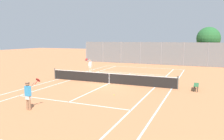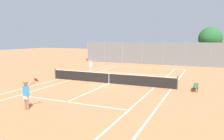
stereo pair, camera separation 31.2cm
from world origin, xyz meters
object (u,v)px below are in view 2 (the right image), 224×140
(tree_behind_left, at_px, (210,39))
(player_far_left, at_px, (91,65))
(courtside_bench, at_px, (196,85))
(loose_tennis_ball_1, at_px, (113,95))
(tennis_net, at_px, (109,78))
(loose_tennis_ball_2, at_px, (120,79))
(player_near_side, at_px, (26,94))

(tree_behind_left, bearing_deg, player_far_left, -131.66)
(courtside_bench, bearing_deg, tree_behind_left, 87.22)
(loose_tennis_ball_1, height_order, courtside_bench, courtside_bench)
(tennis_net, bearing_deg, tree_behind_left, 66.22)
(loose_tennis_ball_2, bearing_deg, tennis_net, -97.43)
(player_far_left, xyz_separation_m, courtside_bench, (11.70, -4.28, -0.52))
(tennis_net, relative_size, tree_behind_left, 2.08)
(player_near_side, relative_size, courtside_bench, 1.18)
(courtside_bench, height_order, tree_behind_left, tree_behind_left)
(tennis_net, distance_m, tree_behind_left, 20.66)
(tennis_net, xyz_separation_m, player_near_side, (-1.19, -8.57, 0.42))
(tennis_net, xyz_separation_m, player_far_left, (-4.39, 4.48, 0.42))
(loose_tennis_ball_1, relative_size, tree_behind_left, 0.01)
(loose_tennis_ball_2, distance_m, courtside_bench, 7.31)
(player_near_side, height_order, tree_behind_left, tree_behind_left)
(player_near_side, xyz_separation_m, player_far_left, (-3.19, 13.05, 0.00))
(player_near_side, xyz_separation_m, courtside_bench, (8.51, 8.77, -0.52))
(loose_tennis_ball_2, xyz_separation_m, courtside_bench, (7.04, -1.94, 0.38))
(player_far_left, distance_m, loose_tennis_ball_1, 10.45)
(player_near_side, distance_m, loose_tennis_ball_1, 5.86)
(loose_tennis_ball_1, height_order, loose_tennis_ball_2, same)
(tennis_net, relative_size, loose_tennis_ball_2, 181.82)
(tree_behind_left, bearing_deg, tennis_net, -113.78)
(tree_behind_left, bearing_deg, courtside_bench, -92.78)
(player_near_side, relative_size, tree_behind_left, 0.31)
(player_near_side, height_order, player_far_left, same)
(loose_tennis_ball_2, height_order, tree_behind_left, tree_behind_left)
(player_near_side, xyz_separation_m, loose_tennis_ball_1, (3.20, 4.83, -0.89))
(player_near_side, relative_size, player_far_left, 1.00)
(tennis_net, relative_size, loose_tennis_ball_1, 181.82)
(tennis_net, xyz_separation_m, courtside_bench, (7.32, 0.20, -0.10))
(tennis_net, bearing_deg, player_far_left, 134.40)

